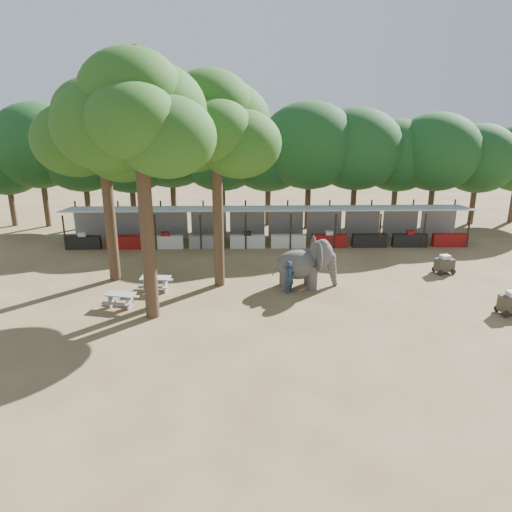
{
  "coord_description": "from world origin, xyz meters",
  "views": [
    {
      "loc": [
        -1.56,
        -19.86,
        10.22
      ],
      "look_at": [
        -1.0,
        5.0,
        2.0
      ],
      "focal_mm": 35.0,
      "sensor_mm": 36.0,
      "label": 1
    }
  ],
  "objects_px": {
    "yard_tree_back": "(213,126)",
    "cart_back": "(444,264)",
    "yard_tree_center": "(137,117)",
    "yard_tree_left": "(100,132)",
    "picnic_table_far": "(156,282)",
    "elephant": "(306,264)",
    "handler": "(290,277)",
    "cart_front": "(512,303)",
    "picnic_table_near": "(121,298)"
  },
  "relations": [
    {
      "from": "handler",
      "to": "cart_back",
      "type": "xyz_separation_m",
      "value": [
        9.39,
        2.85,
        -0.34
      ]
    },
    {
      "from": "yard_tree_center",
      "to": "yard_tree_back",
      "type": "height_order",
      "value": "yard_tree_center"
    },
    {
      "from": "yard_tree_back",
      "to": "picnic_table_near",
      "type": "relative_size",
      "value": 6.67
    },
    {
      "from": "yard_tree_back",
      "to": "picnic_table_far",
      "type": "bearing_deg",
      "value": -162.07
    },
    {
      "from": "cart_back",
      "to": "picnic_table_near",
      "type": "bearing_deg",
      "value": -176.49
    },
    {
      "from": "cart_back",
      "to": "cart_front",
      "type": "bearing_deg",
      "value": -90.42
    },
    {
      "from": "cart_front",
      "to": "elephant",
      "type": "bearing_deg",
      "value": 152.13
    },
    {
      "from": "yard_tree_back",
      "to": "handler",
      "type": "xyz_separation_m",
      "value": [
        3.92,
        -1.44,
        -7.66
      ]
    },
    {
      "from": "yard_tree_center",
      "to": "picnic_table_far",
      "type": "height_order",
      "value": "yard_tree_center"
    },
    {
      "from": "picnic_table_near",
      "to": "picnic_table_far",
      "type": "bearing_deg",
      "value": 69.43
    },
    {
      "from": "yard_tree_back",
      "to": "picnic_table_near",
      "type": "bearing_deg",
      "value": -146.06
    },
    {
      "from": "elephant",
      "to": "handler",
      "type": "height_order",
      "value": "elephant"
    },
    {
      "from": "yard_tree_back",
      "to": "yard_tree_left",
      "type": "bearing_deg",
      "value": 170.54
    },
    {
      "from": "yard_tree_center",
      "to": "cart_back",
      "type": "height_order",
      "value": "yard_tree_center"
    },
    {
      "from": "yard_tree_back",
      "to": "cart_back",
      "type": "bearing_deg",
      "value": 6.04
    },
    {
      "from": "yard_tree_left",
      "to": "yard_tree_center",
      "type": "relative_size",
      "value": 0.92
    },
    {
      "from": "yard_tree_center",
      "to": "elephant",
      "type": "distance_m",
      "value": 11.63
    },
    {
      "from": "picnic_table_near",
      "to": "yard_tree_center",
      "type": "bearing_deg",
      "value": -15.27
    },
    {
      "from": "yard_tree_left",
      "to": "handler",
      "type": "bearing_deg",
      "value": -13.83
    },
    {
      "from": "yard_tree_center",
      "to": "cart_front",
      "type": "bearing_deg",
      "value": -1.11
    },
    {
      "from": "yard_tree_back",
      "to": "handler",
      "type": "bearing_deg",
      "value": -20.2
    },
    {
      "from": "yard_tree_left",
      "to": "yard_tree_back",
      "type": "bearing_deg",
      "value": -9.46
    },
    {
      "from": "yard_tree_left",
      "to": "picnic_table_far",
      "type": "relative_size",
      "value": 6.59
    },
    {
      "from": "elephant",
      "to": "picnic_table_far",
      "type": "height_order",
      "value": "elephant"
    },
    {
      "from": "elephant",
      "to": "cart_back",
      "type": "relative_size",
      "value": 2.82
    },
    {
      "from": "yard_tree_center",
      "to": "elephant",
      "type": "height_order",
      "value": "yard_tree_center"
    },
    {
      "from": "yard_tree_left",
      "to": "cart_front",
      "type": "xyz_separation_m",
      "value": [
        20.34,
        -5.34,
        -7.62
      ]
    },
    {
      "from": "yard_tree_center",
      "to": "picnic_table_far",
      "type": "distance_m",
      "value": 9.18
    },
    {
      "from": "elephant",
      "to": "cart_back",
      "type": "xyz_separation_m",
      "value": [
        8.43,
        2.0,
        -0.8
      ]
    },
    {
      "from": "handler",
      "to": "cart_front",
      "type": "bearing_deg",
      "value": -61.01
    },
    {
      "from": "elephant",
      "to": "handler",
      "type": "xyz_separation_m",
      "value": [
        -0.95,
        -0.85,
        -0.46
      ]
    },
    {
      "from": "yard_tree_left",
      "to": "picnic_table_near",
      "type": "xyz_separation_m",
      "value": [
        1.37,
        -4.11,
        -7.73
      ]
    },
    {
      "from": "handler",
      "to": "cart_front",
      "type": "xyz_separation_m",
      "value": [
        10.42,
        -2.89,
        -0.3
      ]
    },
    {
      "from": "yard_tree_left",
      "to": "handler",
      "type": "height_order",
      "value": "yard_tree_left"
    },
    {
      "from": "handler",
      "to": "picnic_table_far",
      "type": "height_order",
      "value": "handler"
    },
    {
      "from": "handler",
      "to": "cart_front",
      "type": "distance_m",
      "value": 10.82
    },
    {
      "from": "picnic_table_far",
      "to": "cart_back",
      "type": "distance_m",
      "value": 16.73
    },
    {
      "from": "yard_tree_left",
      "to": "cart_back",
      "type": "xyz_separation_m",
      "value": [
        19.3,
        0.41,
        -7.65
      ]
    },
    {
      "from": "yard_tree_left",
      "to": "yard_tree_back",
      "type": "distance_m",
      "value": 6.09
    },
    {
      "from": "handler",
      "to": "picnic_table_far",
      "type": "bearing_deg",
      "value": 131.38
    },
    {
      "from": "yard_tree_left",
      "to": "yard_tree_center",
      "type": "distance_m",
      "value": 5.92
    },
    {
      "from": "elephant",
      "to": "yard_tree_back",
      "type": "bearing_deg",
      "value": 168.89
    },
    {
      "from": "handler",
      "to": "elephant",
      "type": "bearing_deg",
      "value": -3.58
    },
    {
      "from": "yard_tree_back",
      "to": "picnic_table_near",
      "type": "height_order",
      "value": "yard_tree_back"
    },
    {
      "from": "yard_tree_back",
      "to": "handler",
      "type": "height_order",
      "value": "yard_tree_back"
    },
    {
      "from": "cart_front",
      "to": "handler",
      "type": "bearing_deg",
      "value": 158.2
    },
    {
      "from": "yard_tree_back",
      "to": "picnic_table_far",
      "type": "relative_size",
      "value": 6.79
    },
    {
      "from": "yard_tree_center",
      "to": "cart_back",
      "type": "bearing_deg",
      "value": 18.35
    },
    {
      "from": "handler",
      "to": "picnic_table_near",
      "type": "relative_size",
      "value": 1.04
    },
    {
      "from": "picnic_table_near",
      "to": "cart_front",
      "type": "bearing_deg",
      "value": 9.58
    }
  ]
}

